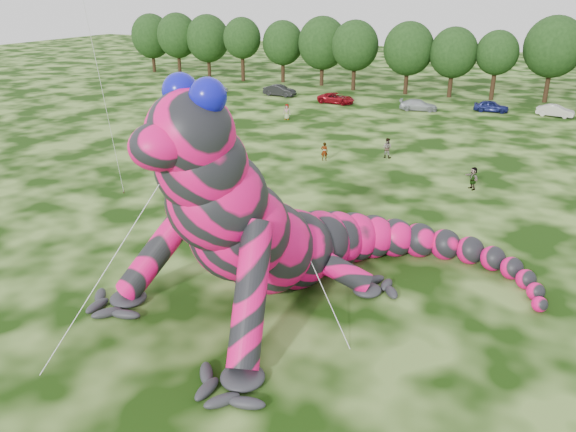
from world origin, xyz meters
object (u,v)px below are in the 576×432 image
Objects in this scene: spectator_5 at (473,178)px; car_2 at (336,98)px; tree_0 at (152,43)px; tree_3 at (242,49)px; tree_10 at (552,60)px; tree_9 at (495,66)px; car_0 at (216,87)px; tree_8 at (453,62)px; tree_2 at (208,46)px; tree_5 at (322,51)px; inflatable_gecko at (290,180)px; car_3 at (418,105)px; car_4 at (491,106)px; tree_7 at (408,58)px; tree_4 at (283,52)px; car_1 at (280,91)px; tree_1 at (178,44)px; spectator_1 at (387,148)px; spectator_4 at (287,112)px; tree_6 at (355,55)px; spectator_0 at (324,151)px; car_5 at (555,111)px.

car_2 is at bearing -178.95° from spectator_5.
tree_3 is (18.84, -2.17, -0.03)m from tree_0.
tree_0 is 61.96m from tree_10.
car_0 is at bearing -163.47° from tree_9.
tree_10 reaches higher than tree_8.
tree_8 is 1.03× the size of tree_9.
tree_2 is 0.98× the size of tree_5.
tree_5 is at bearing -0.94° from tree_2.
inflatable_gecko is 2.26× the size of tree_3.
car_2 reaches higher than car_3.
spectator_5 is (2.32, -28.86, 0.16)m from car_4.
car_4 is at bearing -31.22° from tree_7.
tree_10 is (37.04, -0.13, 0.72)m from tree_4.
tree_9 is 0.83× the size of tree_10.
inflatable_gecko reaches higher than car_1.
tree_7 is (38.27, -1.25, -0.17)m from tree_1.
tree_10 is at bearing 11.02° from tree_9.
spectator_1 reaches higher than car_4.
car_4 is at bearing -9.67° from tree_1.
tree_7 is 2.16× the size of car_1.
car_4 is at bearing -16.28° from tree_4.
tree_0 is 18.97m from tree_3.
car_3 is (-1.62, -10.41, -3.83)m from tree_8.
car_1 is 14.32m from spectator_4.
car_4 is (37.75, -7.60, -4.05)m from tree_3.
tree_2 is 5.59× the size of spectator_1.
tree_5 is at bearing 178.57° from spectator_5.
car_1 is (-1.74, -10.46, -4.18)m from tree_5.
tree_6 is 0.90× the size of tree_10.
tree_9 is 5.03× the size of spectator_1.
tree_8 reaches higher than car_4.
tree_10 is at bearing 137.99° from spectator_5.
tree_9 reaches higher than spectator_0.
tree_1 is at bearing 89.35° from car_5.
tree_6 reaches higher than tree_9.
tree_5 is 5.84m from tree_6.
car_4 is at bearing -11.39° from tree_3.
tree_6 is 1.06× the size of tree_8.
tree_5 is 13.15m from tree_7.
spectator_1 is (6.53, -31.04, -3.88)m from tree_7.
tree_3 is 2.39× the size of car_5.
car_1 is (-20.65, -9.01, -3.75)m from tree_8.
car_1 is at bearing 89.31° from car_4.
tree_5 reaches higher than car_2.
tree_6 is at bearing 65.90° from car_4.
spectator_4 is at bearing -109.89° from tree_7.
tree_7 is 17.58m from tree_10.
car_2 is 25.11m from spectator_0.
tree_5 reaches higher than spectator_0.
tree_8 reaches higher than spectator_1.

